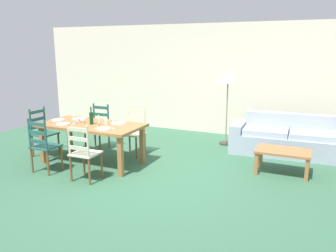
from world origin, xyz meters
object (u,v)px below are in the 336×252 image
at_px(wine_bottle, 91,118).
at_px(coffee_cup_primary, 106,122).
at_px(dining_table, 92,129).
at_px(standing_lamp, 228,81).
at_px(coffee_cup_secondary, 78,120).
at_px(dining_chair_far_left, 98,127).
at_px(dining_chair_near_right, 84,153).
at_px(coffee_table, 283,154).
at_px(dining_chair_near_left, 44,146).
at_px(dining_chair_far_right, 134,132).
at_px(wine_glass_near_right, 113,122).
at_px(couch, 289,140).
at_px(wine_glass_near_left, 74,118).
at_px(dining_chair_head_west, 43,132).

relative_size(wine_bottle, coffee_cup_primary, 3.51).
xyz_separation_m(dining_table, standing_lamp, (1.95, 2.28, 0.75)).
relative_size(wine_bottle, coffee_cup_secondary, 3.51).
xyz_separation_m(dining_table, dining_chair_far_left, (-0.43, 0.79, -0.19)).
height_order(dining_table, coffee_cup_primary, coffee_cup_primary).
bearing_deg(coffee_cup_primary, dining_chair_near_right, -80.95).
bearing_deg(coffee_table, dining_chair_near_left, -156.76).
height_order(dining_chair_far_right, wine_glass_near_right, dining_chair_far_right).
height_order(dining_chair_near_right, wine_bottle, wine_bottle).
xyz_separation_m(coffee_table, standing_lamp, (-1.36, 1.40, 1.06)).
xyz_separation_m(dining_table, coffee_cup_primary, (0.28, 0.08, 0.13)).
distance_m(wine_glass_near_right, couch, 3.56).
xyz_separation_m(dining_chair_far_right, couch, (2.84, 1.32, -0.19)).
relative_size(coffee_cup_primary, coffee_cup_secondary, 1.00).
height_order(coffee_cup_secondary, standing_lamp, standing_lamp).
distance_m(dining_chair_near_left, coffee_table, 4.11).
xyz_separation_m(dining_table, dining_chair_near_left, (-0.46, -0.74, -0.19)).
bearing_deg(dining_chair_near_left, wine_glass_near_left, 74.83).
xyz_separation_m(dining_chair_near_left, coffee_cup_primary, (0.74, 0.82, 0.32)).
bearing_deg(dining_chair_near_right, coffee_table, 29.84).
height_order(dining_chair_far_right, couch, dining_chair_far_right).
distance_m(dining_table, dining_chair_near_right, 0.91).
height_order(dining_chair_head_west, couch, dining_chair_head_west).
distance_m(dining_chair_head_west, coffee_table, 4.58).
xyz_separation_m(dining_chair_far_left, standing_lamp, (2.37, 1.48, 0.93)).
bearing_deg(dining_chair_far_left, wine_bottle, -61.10).
bearing_deg(dining_chair_near_left, coffee_table, 23.24).
distance_m(coffee_cup_primary, coffee_cup_secondary, 0.57).
distance_m(wine_bottle, coffee_table, 3.45).
height_order(wine_glass_near_left, wine_glass_near_right, same).
xyz_separation_m(dining_chair_far_left, coffee_table, (3.74, 0.08, -0.12)).
distance_m(dining_chair_near_left, dining_chair_near_right, 0.88).
xyz_separation_m(dining_chair_near_right, dining_chair_far_right, (0.04, 1.55, 0.00)).
relative_size(dining_chair_near_left, dining_chair_far_left, 1.00).
height_order(dining_table, wine_glass_near_right, wine_glass_near_right).
distance_m(dining_chair_near_left, couch, 4.71).
distance_m(dining_table, wine_glass_near_right, 0.62).
xyz_separation_m(dining_chair_near_left, dining_chair_far_left, (0.03, 1.54, 0.00)).
relative_size(dining_chair_near_right, couch, 0.41).
bearing_deg(dining_chair_far_left, dining_chair_near_left, -91.30).
bearing_deg(coffee_cup_primary, wine_bottle, -159.15).
distance_m(wine_glass_near_left, coffee_cup_secondary, 0.12).
relative_size(dining_chair_far_right, standing_lamp, 0.59).
bearing_deg(dining_chair_head_west, wine_bottle, -0.20).
bearing_deg(dining_chair_far_left, couch, 19.24).
bearing_deg(coffee_cup_secondary, standing_lamp, 45.84).
bearing_deg(standing_lamp, wine_glass_near_left, -133.05).
xyz_separation_m(wine_glass_near_left, standing_lamp, (2.24, 2.40, 0.55)).
bearing_deg(dining_chair_near_right, dining_chair_far_left, 118.13).
bearing_deg(dining_chair_head_west, dining_table, 0.67).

